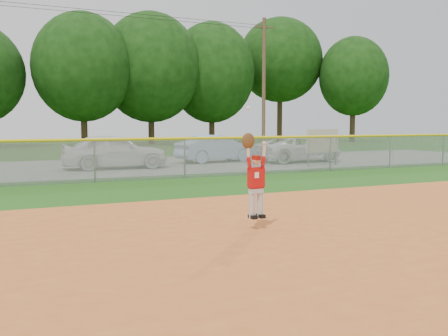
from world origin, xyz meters
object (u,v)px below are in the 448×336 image
(car_blue, at_px, (216,148))
(ballplayer, at_px, (255,176))
(sponsor_sign, at_px, (322,142))
(car_white_b, at_px, (299,149))
(car_white_a, at_px, (115,151))

(car_blue, distance_m, ballplayer, 16.56)
(car_blue, height_order, sponsor_sign, sponsor_sign)
(car_blue, distance_m, sponsor_sign, 5.59)
(car_blue, bearing_deg, ballplayer, 150.36)
(car_white_b, relative_size, sponsor_sign, 2.37)
(car_white_a, relative_size, car_blue, 1.08)
(car_blue, xyz_separation_m, ballplayer, (-5.92, -15.46, 0.33))
(car_white_b, distance_m, sponsor_sign, 2.46)
(car_white_b, bearing_deg, car_white_a, 85.28)
(car_white_a, xyz_separation_m, ballplayer, (-0.27, -13.95, 0.25))
(car_white_a, height_order, car_blue, car_white_a)
(car_white_a, relative_size, car_white_b, 0.98)
(car_blue, relative_size, car_white_b, 0.91)
(car_white_a, relative_size, ballplayer, 2.15)
(sponsor_sign, bearing_deg, ballplayer, -130.45)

